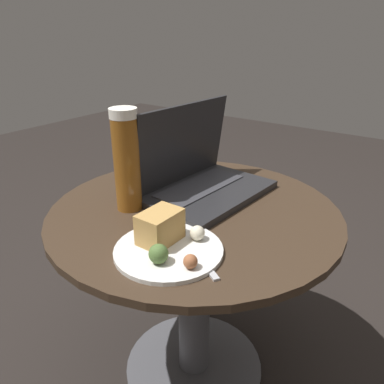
# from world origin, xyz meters

# --- Properties ---
(ground_plane) EXTENTS (6.00, 6.00, 0.00)m
(ground_plane) POSITION_xyz_m (0.00, 0.00, 0.00)
(ground_plane) COLOR black
(table) EXTENTS (0.70, 0.70, 0.53)m
(table) POSITION_xyz_m (0.00, 0.00, 0.38)
(table) COLOR #515156
(table) RESTS_ON ground_plane
(laptop) EXTENTS (0.35, 0.24, 0.23)m
(laptop) POSITION_xyz_m (0.08, 0.04, 0.58)
(laptop) COLOR #232326
(laptop) RESTS_ON table
(beer_glass) EXTENTS (0.06, 0.06, 0.24)m
(beer_glass) POSITION_xyz_m (-0.09, 0.13, 0.65)
(beer_glass) COLOR brown
(beer_glass) RESTS_ON table
(snack_plate) EXTENTS (0.21, 0.21, 0.07)m
(snack_plate) POSITION_xyz_m (-0.18, -0.06, 0.55)
(snack_plate) COLOR silver
(snack_plate) RESTS_ON table
(fork) EXTENTS (0.10, 0.15, 0.00)m
(fork) POSITION_xyz_m (-0.16, -0.11, 0.53)
(fork) COLOR #B2B2B7
(fork) RESTS_ON table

